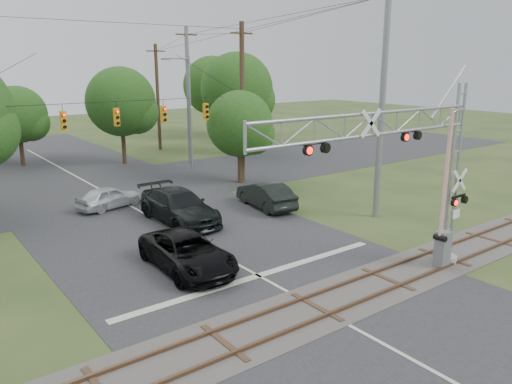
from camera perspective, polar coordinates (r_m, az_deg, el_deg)
ground at (r=17.53m, az=11.59°, el=-15.29°), size 160.00×160.00×0.00m
road_main at (r=24.59m, az=-6.11°, el=-6.12°), size 14.00×90.00×0.02m
road_cross at (r=36.84m, az=-17.37°, el=0.26°), size 90.00×12.00×0.02m
railroad_track at (r=18.71m, az=6.92°, el=-12.94°), size 90.00×3.20×0.17m
crossing_gantry at (r=19.96m, az=16.91°, el=2.98°), size 11.56×1.00×7.86m
traffic_signal_span at (r=32.55m, az=-14.13°, el=8.88°), size 19.34×0.36×11.50m
pickup_black at (r=21.72m, az=-7.85°, el=-6.86°), size 2.78×5.65×1.54m
car_dark at (r=28.14m, az=-8.80°, el=-1.63°), size 2.56×6.24×1.81m
sedan_silver at (r=31.85m, az=-16.45°, el=-0.57°), size 4.35×2.61×1.38m
suv_dark at (r=30.65m, az=1.13°, el=-0.33°), size 2.36×5.06×1.61m
streetlight at (r=41.77m, az=-7.78°, el=9.56°), size 2.46×0.26×9.24m
utility_poles at (r=34.87m, az=-13.31°, el=9.53°), size 24.42×29.31×12.80m
treeline at (r=45.38m, az=-19.92°, el=9.98°), size 56.03×27.86×9.87m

